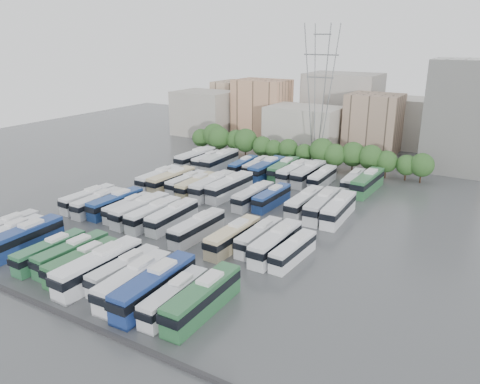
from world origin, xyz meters
The scene contains 53 objects.
ground centered at (0.00, 0.00, 0.00)m, with size 220.00×220.00×0.00m, color #424447.
parapet centered at (0.00, -33.00, 0.25)m, with size 56.00×0.50×0.50m, color #2D2D30.
tree_line centered at (-1.88, 42.14, 4.31)m, with size 63.98×7.71×8.11m.
city_buildings centered at (-7.46, 71.86, 7.87)m, with size 102.00×35.00×20.00m.
apartment_tower centered at (34.00, 58.00, 13.00)m, with size 14.00×14.00×26.00m, color silver.
electricity_pylon centered at (2.00, 50.00, 18.66)m, with size 9.00×6.91×33.83m.
bus_r0_s0 centered at (-21.41, -22.83, 1.75)m, with size 2.53×11.34×3.55m.
bus_r0_s1 centered at (-18.16, -24.28, 1.81)m, with size 2.86×11.84×3.70m.
bus_r0_s2 centered at (-14.90, -24.19, 2.03)m, with size 3.38×13.29×4.14m.
bus_r0_s4 centered at (-8.25, -24.69, 1.75)m, with size 2.56×11.39×3.57m.
bus_r0_s5 centered at (-4.90, -23.65, 1.80)m, with size 3.00×11.79×3.67m.
bus_r0_s6 centered at (-1.63, -24.52, 1.80)m, with size 2.93×11.75×3.66m.
bus_r0_s7 centered at (1.78, -24.82, 2.10)m, with size 3.18×13.70×4.28m.
bus_r0_s8 centered at (4.93, -23.41, 1.75)m, with size 2.79×11.44×3.57m.
bus_r0_s9 centered at (8.20, -24.98, 1.94)m, with size 3.37×12.70×3.95m.
bus_r0_s10 centered at (11.45, -24.88, 2.10)m, with size 3.39×13.73×4.28m.
bus_r0_s11 centered at (14.70, -25.12, 1.74)m, with size 2.91×11.41×3.55m.
bus_r0_s12 centered at (17.99, -24.02, 2.02)m, with size 3.06×13.16×4.11m.
bus_r1_s0 centered at (-21.24, -5.97, 1.77)m, with size 2.95×11.56×3.60m.
bus_r1_s1 centered at (-18.10, -6.50, 1.74)m, with size 2.87×11.39×3.55m.
bus_r1_s2 centered at (-14.86, -5.19, 1.85)m, with size 2.96×12.07×3.76m.
bus_r1_s3 centered at (-11.46, -5.44, 1.68)m, with size 2.39×10.90×3.42m.
bus_r1_s4 centered at (-8.35, -5.72, 1.93)m, with size 3.26×12.61×3.93m.
bus_r1_s5 centered at (-5.08, -5.92, 1.86)m, with size 2.91×12.11×3.78m.
bus_r1_s6 centered at (-1.76, -5.03, 1.83)m, with size 2.86×11.94×3.73m.
bus_r1_s8 centered at (4.84, -6.93, 1.84)m, with size 3.01×12.01×3.74m.
bus_r1_s10 centered at (11.64, -6.98, 1.88)m, with size 3.07×12.29×3.83m.
bus_r1_s11 centered at (14.93, -4.71, 1.74)m, with size 2.56×11.33×3.55m.
bus_r1_s12 centered at (18.34, -5.80, 1.95)m, with size 2.92×12.68×3.97m.
bus_r1_s13 centered at (21.41, -6.30, 1.67)m, with size 2.88×10.93×3.40m.
bus_r2_s1 centered at (-18.05, 10.82, 1.90)m, with size 2.70×12.34×3.87m.
bus_r2_s2 centered at (-14.99, 11.22, 1.96)m, with size 3.40×12.85×4.00m.
bus_r2_s3 centered at (-11.54, 11.84, 1.73)m, with size 2.88×11.31×3.52m.
bus_r2_s4 centered at (-8.35, 11.13, 1.84)m, with size 2.81×11.96×3.74m.
bus_r2_s5 centered at (-5.11, 12.20, 2.03)m, with size 2.97×13.21×4.14m.
bus_r2_s6 centered at (-1.73, 13.34, 2.05)m, with size 3.49×13.45×4.19m.
bus_r2_s8 centered at (4.89, 11.36, 1.83)m, with size 3.09×11.96×3.72m.
bus_r2_s9 centered at (8.17, 12.68, 1.73)m, with size 2.87×11.35×3.53m.
bus_r2_s11 centered at (14.88, 12.89, 1.91)m, with size 2.85×12.41×3.89m.
bus_r2_s12 centered at (18.33, 12.78, 2.02)m, with size 3.45×13.22×4.11m.
bus_r2_s13 centered at (21.50, 12.55, 1.97)m, with size 3.32×12.89×4.01m.
bus_r3_s0 centered at (-21.42, 28.63, 2.05)m, with size 3.31×13.41×4.18m.
bus_r3_s1 centered at (-18.13, 29.37, 1.75)m, with size 2.58×11.36×3.56m.
bus_r3_s2 centered at (-14.69, 29.50, 2.08)m, with size 3.31×13.60×4.24m.
bus_r3_s4 centered at (-8.21, 29.70, 1.70)m, with size 2.86×11.13×3.47m.
bus_r3_s5 centered at (-5.00, 30.64, 1.71)m, with size 2.88×11.20×3.49m.
bus_r3_s6 centered at (-1.49, 29.17, 2.04)m, with size 3.20×13.33×4.16m.
bus_r3_s7 centered at (1.74, 31.11, 1.96)m, with size 3.31×12.83×3.99m.
bus_r3_s8 centered at (4.93, 29.92, 1.97)m, with size 3.20×12.84×4.00m.
bus_r3_s9 centered at (8.16, 30.41, 2.04)m, with size 3.13×13.27×4.15m.
bus_r3_s10 centered at (11.63, 29.86, 1.79)m, with size 2.68×11.63×3.64m.
bus_r3_s12 centered at (18.09, 31.25, 1.73)m, with size 2.85×11.29×3.52m.
bus_r3_s13 centered at (21.36, 30.56, 2.08)m, with size 3.42×13.61×4.24m.
Camera 1 is at (46.27, -62.70, 31.11)m, focal length 35.00 mm.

